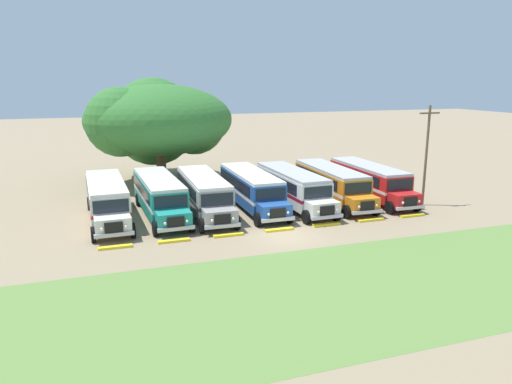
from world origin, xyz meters
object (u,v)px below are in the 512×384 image
parked_bus_slot_0 (107,198)px  parked_bus_slot_1 (160,194)px  parked_bus_slot_2 (204,192)px  broad_shade_tree (157,121)px  parked_bus_slot_6 (370,180)px  parked_bus_slot_3 (252,188)px  parked_bus_slot_4 (293,186)px  utility_pole (426,153)px  parked_bus_slot_5 (332,183)px

parked_bus_slot_0 → parked_bus_slot_1: bearing=87.8°
parked_bus_slot_2 → broad_shade_tree: 13.72m
broad_shade_tree → parked_bus_slot_6: bearing=-39.3°
parked_bus_slot_3 → parked_bus_slot_0: bearing=-90.9°
parked_bus_slot_4 → parked_bus_slot_1: bearing=-95.3°
utility_pole → parked_bus_slot_4: bearing=162.3°
parked_bus_slot_1 → broad_shade_tree: 13.36m
parked_bus_slot_2 → broad_shade_tree: bearing=-172.0°
parked_bus_slot_5 → utility_pole: (6.42, -3.42, 2.65)m
parked_bus_slot_0 → utility_pole: size_ratio=1.37×
parked_bus_slot_0 → parked_bus_slot_5: bearing=86.8°
broad_shade_tree → utility_pole: (18.74, -16.41, -1.71)m
parked_bus_slot_2 → broad_shade_tree: size_ratio=0.73×
parked_bus_slot_0 → broad_shade_tree: size_ratio=0.73×
parked_bus_slot_2 → parked_bus_slot_3: (3.87, 0.22, 0.00)m
parked_bus_slot_5 → parked_bus_slot_6: bearing=91.4°
parked_bus_slot_3 → parked_bus_slot_6: size_ratio=1.00×
parked_bus_slot_6 → parked_bus_slot_4: bearing=-87.6°
parked_bus_slot_0 → parked_bus_slot_4: bearing=85.4°
parked_bus_slot_5 → utility_pole: utility_pole is taller
parked_bus_slot_4 → parked_bus_slot_3: bearing=-100.5°
parked_bus_slot_1 → parked_bus_slot_4: size_ratio=1.00×
parked_bus_slot_2 → parked_bus_slot_4: same height
broad_shade_tree → parked_bus_slot_5: bearing=-46.5°
parked_bus_slot_2 → parked_bus_slot_6: same height
parked_bus_slot_0 → parked_bus_slot_3: (10.87, -0.22, 0.00)m
parked_bus_slot_6 → parked_bus_slot_3: bearing=-91.0°
parked_bus_slot_0 → parked_bus_slot_5: same height
parked_bus_slot_2 → parked_bus_slot_5: size_ratio=1.00×
parked_bus_slot_2 → parked_bus_slot_3: same height
parked_bus_slot_4 → broad_shade_tree: size_ratio=0.73×
parked_bus_slot_2 → parked_bus_slot_4: bearing=88.6°
parked_bus_slot_3 → parked_bus_slot_4: bearing=81.2°
parked_bus_slot_1 → broad_shade_tree: bearing=170.1°
utility_pole → parked_bus_slot_1: bearing=169.2°
parked_bus_slot_3 → parked_bus_slot_4: same height
parked_bus_slot_5 → broad_shade_tree: (-12.32, 12.99, 4.35)m
parked_bus_slot_4 → utility_pole: (10.02, -3.19, 2.65)m
parked_bus_slot_3 → broad_shade_tree: (-5.44, 12.70, 4.35)m
parked_bus_slot_0 → parked_bus_slot_2: size_ratio=1.00×
parked_bus_slot_3 → parked_bus_slot_4: size_ratio=1.00×
parked_bus_slot_3 → parked_bus_slot_6: (10.45, -0.29, 0.00)m
parked_bus_slot_0 → broad_shade_tree: 14.29m
parked_bus_slot_4 → parked_bus_slot_6: size_ratio=1.00×
parked_bus_slot_2 → parked_bus_slot_5: (10.74, -0.07, 0.00)m
parked_bus_slot_1 → parked_bus_slot_3: bearing=86.4°
parked_bus_slot_2 → parked_bus_slot_3: size_ratio=1.00×
parked_bus_slot_5 → utility_pole: bearing=63.3°
broad_shade_tree → parked_bus_slot_0: bearing=-113.5°
parked_bus_slot_4 → parked_bus_slot_6: 7.18m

